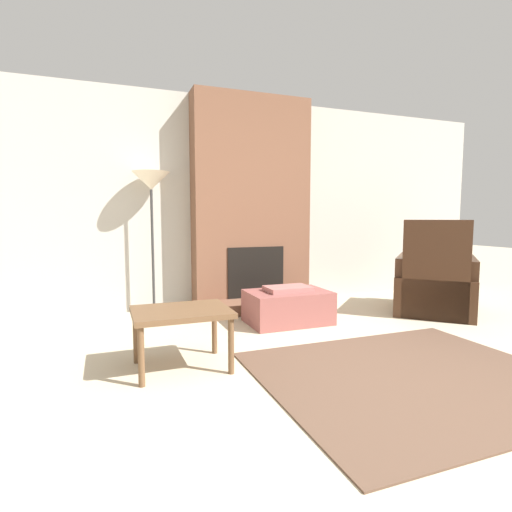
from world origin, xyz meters
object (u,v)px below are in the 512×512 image
(side_table, at_px, (181,317))
(floor_lamp_left, at_px, (151,189))
(armchair, at_px, (435,286))
(ottoman, at_px, (288,306))

(side_table, xyz_separation_m, floor_lamp_left, (-0.00, 1.76, 1.05))
(armchair, xyz_separation_m, floor_lamp_left, (-3.08, 1.09, 1.12))
(ottoman, distance_m, armchair, 1.81)
(armchair, bearing_deg, side_table, 57.54)
(ottoman, bearing_deg, floor_lamp_left, 145.30)
(armchair, height_order, floor_lamp_left, floor_lamp_left)
(armchair, distance_m, side_table, 3.15)
(side_table, distance_m, floor_lamp_left, 2.05)
(ottoman, xyz_separation_m, floor_lamp_left, (-1.28, 0.89, 1.26))
(floor_lamp_left, bearing_deg, side_table, -89.97)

